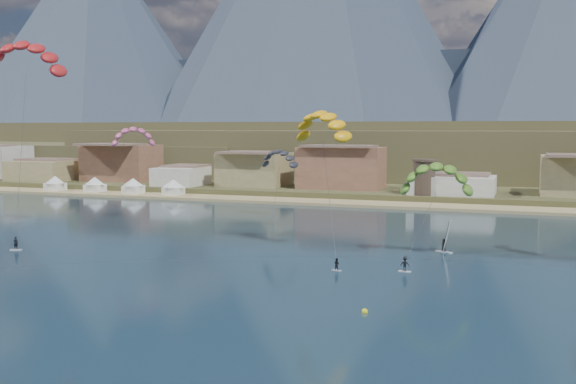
% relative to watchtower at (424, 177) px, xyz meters
% --- Properties ---
extents(ground, '(2400.00, 2400.00, 0.00)m').
position_rel_watchtower_xyz_m(ground, '(-5.00, -114.00, -6.37)').
color(ground, '#0D2130').
rests_on(ground, ground).
extents(beach, '(2200.00, 12.00, 0.90)m').
position_rel_watchtower_xyz_m(beach, '(-5.00, -8.00, -6.12)').
color(beach, tan).
rests_on(beach, ground).
extents(land, '(2200.00, 900.00, 4.00)m').
position_rel_watchtower_xyz_m(land, '(-5.00, 446.00, -6.37)').
color(land, brown).
rests_on(land, ground).
extents(foothills, '(940.00, 210.00, 18.00)m').
position_rel_watchtower_xyz_m(foothills, '(17.39, 118.47, 2.71)').
color(foothills, brown).
rests_on(foothills, ground).
extents(mountain_ridge, '(2060.00, 480.00, 400.00)m').
position_rel_watchtower_xyz_m(mountain_ridge, '(-19.60, 709.65, 143.94)').
color(mountain_ridge, '#2A3546').
rests_on(mountain_ridge, ground).
extents(town, '(400.00, 24.00, 12.00)m').
position_rel_watchtower_xyz_m(town, '(-45.00, 8.00, 1.63)').
color(town, silver).
rests_on(town, ground).
extents(watchtower, '(5.82, 5.82, 8.60)m').
position_rel_watchtower_xyz_m(watchtower, '(0.00, 0.00, 0.00)').
color(watchtower, '#47382D').
rests_on(watchtower, ground).
extents(beach_tents, '(43.40, 6.40, 5.00)m').
position_rel_watchtower_xyz_m(beach_tents, '(-81.25, -8.00, -2.66)').
color(beach_tents, white).
rests_on(beach_tents, ground).
extents(kitesurfer_red, '(17.85, 19.79, 35.36)m').
position_rel_watchtower_xyz_m(kitesurfer_red, '(-57.19, -67.70, 24.07)').
color(kitesurfer_red, silver).
rests_on(kitesurfer_red, ground).
extents(kitesurfer_yellow, '(11.60, 16.58, 22.91)m').
position_rel_watchtower_xyz_m(kitesurfer_yellow, '(-4.65, -68.14, 12.51)').
color(kitesurfer_yellow, silver).
rests_on(kitesurfer_yellow, ground).
extents(kitesurfer_green, '(10.63, 13.57, 15.93)m').
position_rel_watchtower_xyz_m(kitesurfer_green, '(11.38, -67.07, 5.25)').
color(kitesurfer_green, silver).
rests_on(kitesurfer_green, ground).
extents(distant_kite_pink, '(8.73, 7.59, 19.69)m').
position_rel_watchtower_xyz_m(distant_kite_pink, '(-46.63, -51.80, 10.60)').
color(distant_kite_pink, '#262626').
rests_on(distant_kite_pink, ground).
extents(distant_kite_dark, '(8.88, 6.59, 15.59)m').
position_rel_watchtower_xyz_m(distant_kite_dark, '(-23.61, -35.08, 6.12)').
color(distant_kite_dark, '#262626').
rests_on(distant_kite_dark, ground).
extents(windsurfer, '(2.88, 2.88, 4.58)m').
position_rel_watchtower_xyz_m(windsurfer, '(12.30, -62.53, -4.92)').
color(windsurfer, silver).
rests_on(windsurfer, ground).
extents(buoy, '(0.64, 0.64, 0.64)m').
position_rel_watchtower_xyz_m(buoy, '(8.72, -97.98, -6.26)').
color(buoy, yellow).
rests_on(buoy, ground).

